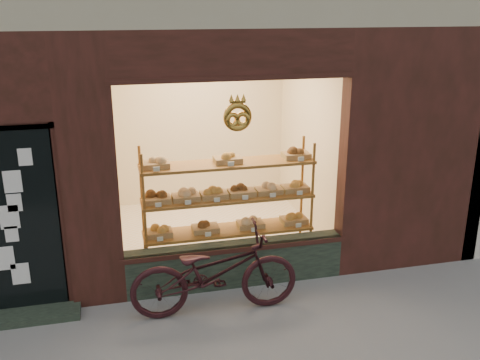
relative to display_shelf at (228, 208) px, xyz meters
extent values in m
cube|color=black|center=(0.00, -0.42, -0.58)|extent=(2.70, 0.25, 0.55)
cube|color=black|center=(-2.45, -0.49, 0.25)|extent=(0.90, 0.04, 2.15)
cube|color=black|center=(-2.45, -0.65, -0.81)|extent=(1.15, 0.35, 0.08)
torus|color=#BC8730|center=(0.00, -0.53, 1.30)|extent=(0.33, 0.07, 0.33)
cube|color=brown|center=(0.00, 0.00, -0.80)|extent=(2.20, 0.45, 0.04)
cube|color=brown|center=(0.00, 0.00, -0.30)|extent=(2.20, 0.45, 0.03)
cube|color=brown|center=(0.00, 0.00, 0.15)|extent=(2.20, 0.45, 0.04)
cube|color=brown|center=(0.00, 0.00, 0.60)|extent=(2.20, 0.45, 0.04)
cylinder|color=brown|center=(-1.07, -0.19, 0.00)|extent=(0.04, 0.04, 1.70)
cylinder|color=brown|center=(1.07, -0.19, 0.00)|extent=(0.04, 0.04, 1.70)
cylinder|color=brown|center=(-1.07, 0.20, 0.00)|extent=(0.04, 0.04, 1.70)
cylinder|color=brown|center=(1.07, 0.20, 0.00)|extent=(0.04, 0.04, 1.70)
cube|color=brown|center=(-0.90, 0.00, -0.25)|extent=(0.34, 0.24, 0.07)
sphere|color=#A17320|center=(-0.90, 0.00, -0.17)|extent=(0.11, 0.11, 0.11)
cube|color=beige|center=(-0.90, -0.18, -0.25)|extent=(0.07, 0.01, 0.05)
cube|color=brown|center=(-0.30, 0.00, -0.25)|extent=(0.34, 0.24, 0.07)
sphere|color=#513315|center=(-0.30, 0.00, -0.17)|extent=(0.11, 0.11, 0.11)
cube|color=beige|center=(-0.30, -0.18, -0.25)|extent=(0.08, 0.01, 0.05)
cube|color=brown|center=(0.30, 0.00, -0.25)|extent=(0.34, 0.24, 0.07)
sphere|color=tan|center=(0.30, 0.00, -0.17)|extent=(0.11, 0.11, 0.11)
cube|color=beige|center=(0.30, -0.18, -0.25)|extent=(0.07, 0.01, 0.05)
cube|color=brown|center=(0.90, 0.00, -0.25)|extent=(0.34, 0.24, 0.07)
sphere|color=#A17320|center=(0.90, 0.00, -0.17)|extent=(0.11, 0.11, 0.11)
cube|color=beige|center=(0.90, -0.18, -0.25)|extent=(0.08, 0.01, 0.05)
cube|color=brown|center=(-0.90, 0.00, 0.20)|extent=(0.34, 0.24, 0.07)
sphere|color=#513315|center=(-0.90, 0.00, 0.28)|extent=(0.11, 0.11, 0.11)
cube|color=beige|center=(-0.90, -0.18, 0.20)|extent=(0.07, 0.01, 0.06)
cube|color=brown|center=(-0.54, 0.00, 0.20)|extent=(0.34, 0.24, 0.07)
sphere|color=tan|center=(-0.54, 0.00, 0.28)|extent=(0.11, 0.11, 0.11)
cube|color=beige|center=(-0.54, -0.18, 0.20)|extent=(0.08, 0.01, 0.06)
cube|color=brown|center=(-0.18, 0.00, 0.20)|extent=(0.34, 0.24, 0.07)
sphere|color=#A17320|center=(-0.18, 0.00, 0.28)|extent=(0.11, 0.11, 0.11)
cube|color=beige|center=(-0.18, -0.18, 0.20)|extent=(0.07, 0.01, 0.06)
cube|color=brown|center=(0.18, 0.00, 0.20)|extent=(0.34, 0.24, 0.07)
sphere|color=#513315|center=(0.18, 0.00, 0.28)|extent=(0.11, 0.11, 0.11)
cube|color=beige|center=(0.18, -0.18, 0.20)|extent=(0.07, 0.01, 0.06)
cube|color=brown|center=(0.54, 0.00, 0.20)|extent=(0.34, 0.24, 0.07)
sphere|color=tan|center=(0.54, 0.00, 0.28)|extent=(0.11, 0.11, 0.11)
cube|color=beige|center=(0.54, -0.18, 0.20)|extent=(0.08, 0.01, 0.06)
cube|color=brown|center=(0.90, 0.00, 0.20)|extent=(0.34, 0.24, 0.07)
sphere|color=#A17320|center=(0.90, 0.00, 0.28)|extent=(0.11, 0.11, 0.11)
cube|color=beige|center=(0.90, -0.18, 0.20)|extent=(0.08, 0.01, 0.06)
cube|color=brown|center=(-0.90, 0.00, 0.65)|extent=(0.34, 0.24, 0.07)
sphere|color=tan|center=(-0.90, 0.00, 0.73)|extent=(0.11, 0.11, 0.11)
cube|color=beige|center=(-0.90, -0.18, 0.65)|extent=(0.07, 0.01, 0.06)
cube|color=brown|center=(0.00, 0.00, 0.65)|extent=(0.34, 0.24, 0.07)
sphere|color=#A17320|center=(0.00, 0.00, 0.73)|extent=(0.11, 0.11, 0.11)
cube|color=beige|center=(0.00, -0.18, 0.65)|extent=(0.07, 0.01, 0.06)
cube|color=brown|center=(0.90, 0.00, 0.65)|extent=(0.34, 0.24, 0.07)
sphere|color=#513315|center=(0.90, 0.00, 0.73)|extent=(0.11, 0.11, 0.11)
cube|color=beige|center=(0.90, -0.18, 0.65)|extent=(0.08, 0.01, 0.06)
imported|color=black|center=(-0.38, -0.99, -0.36)|extent=(1.91, 0.71, 0.99)
camera|label=1|loc=(-1.37, -6.25, 2.50)|focal=40.00mm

